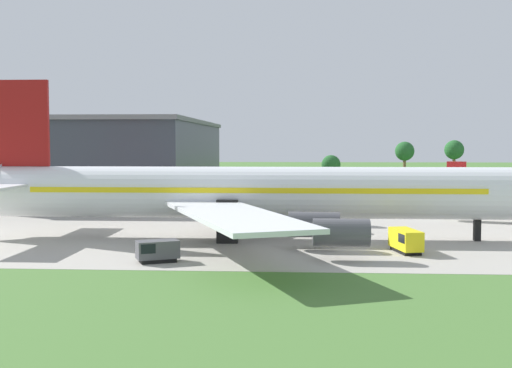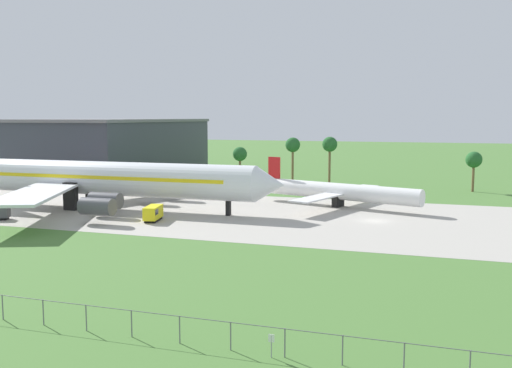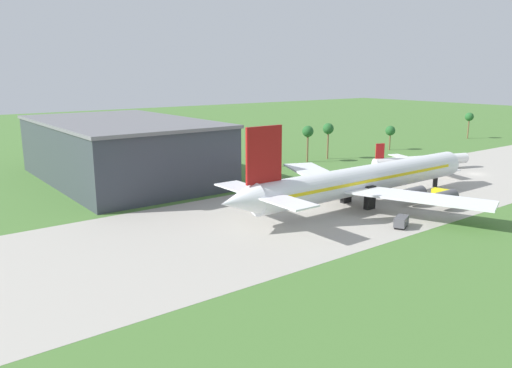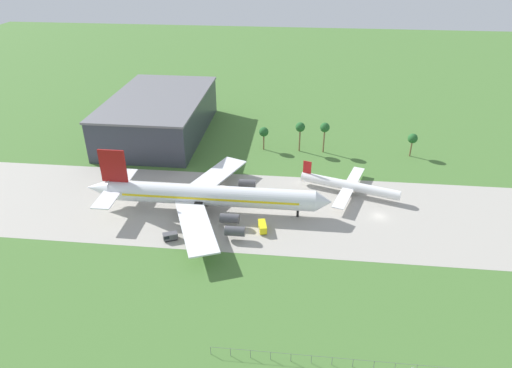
{
  "view_description": "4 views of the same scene",
  "coord_description": "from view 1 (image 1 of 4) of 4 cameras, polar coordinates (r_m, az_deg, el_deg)",
  "views": [
    {
      "loc": [
        -45.37,
        -78.15,
        11.46
      ],
      "look_at": [
        -49.97,
        -2.59,
        6.56
      ],
      "focal_mm": 45.0,
      "sensor_mm": 36.0,
      "label": 1
    },
    {
      "loc": [
        9.84,
        -91.54,
        16.56
      ],
      "look_at": [
        -19.22,
        -2.59,
        5.56
      ],
      "focal_mm": 40.0,
      "sensor_mm": 36.0,
      "label": 2
    },
    {
      "loc": [
        -133.91,
        -72.44,
        28.45
      ],
      "look_at": [
        -80.72,
        -2.59,
        8.61
      ],
      "focal_mm": 35.0,
      "sensor_mm": 36.0,
      "label": 3
    },
    {
      "loc": [
        -24.2,
        -116.85,
        74.34
      ],
      "look_at": [
        -37.38,
        5.0,
        6.0
      ],
      "focal_mm": 32.0,
      "sensor_mm": 36.0,
      "label": 4
    }
  ],
  "objects": [
    {
      "name": "jet_airliner",
      "position": [
        76.03,
        -0.98,
        -0.79
      ],
      "size": [
        73.99,
        56.99,
        18.97
      ],
      "color": "white",
      "rests_on": "ground_plane"
    },
    {
      "name": "baggage_tug",
      "position": [
        62.33,
        -8.88,
        -5.86
      ],
      "size": [
        4.43,
        3.45,
        2.11
      ],
      "color": "black",
      "rests_on": "ground_plane"
    },
    {
      "name": "fuel_truck",
      "position": [
        68.68,
        13.22,
        -4.9
      ],
      "size": [
        3.0,
        5.32,
        2.42
      ],
      "color": "black",
      "rests_on": "ground_plane"
    },
    {
      "name": "terminal_building",
      "position": [
        137.74,
        -12.22,
        2.19
      ],
      "size": [
        36.72,
        61.2,
        16.01
      ],
      "color": "#333842",
      "rests_on": "ground_plane"
    }
  ]
}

